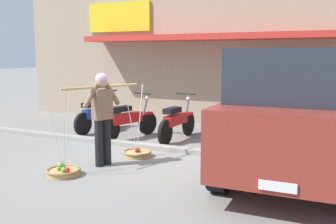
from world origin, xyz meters
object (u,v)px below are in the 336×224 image
at_px(fruit_basket_left_side, 137,153).
at_px(motorcycle_nearest_shop, 98,115).
at_px(fruit_vendor, 102,113).
at_px(fruit_basket_right_side, 63,171).
at_px(motorcycle_third_in_row, 177,121).
at_px(wooden_crate, 253,130).
at_px(motorcycle_second_in_row, 128,120).
at_px(parked_truck, 299,115).

distance_m(fruit_basket_left_side, motorcycle_nearest_shop, 2.89).
bearing_deg(fruit_vendor, fruit_basket_right_side, -107.82).
distance_m(fruit_basket_right_side, motorcycle_third_in_row, 3.40).
bearing_deg(fruit_basket_left_side, fruit_vendor, -108.00).
bearing_deg(wooden_crate, motorcycle_nearest_shop, -164.39).
bearing_deg(fruit_vendor, motorcycle_second_in_row, 109.60).
xyz_separation_m(fruit_vendor, parked_truck, (3.29, 0.93, 0.05)).
relative_size(fruit_basket_left_side, parked_truck, 0.31).
xyz_separation_m(motorcycle_nearest_shop, motorcycle_third_in_row, (2.32, -0.09, 0.00)).
height_order(motorcycle_nearest_shop, motorcycle_third_in_row, same).
height_order(fruit_vendor, motorcycle_second_in_row, fruit_vendor).
bearing_deg(fruit_basket_right_side, fruit_basket_left_side, 72.09).
bearing_deg(parked_truck, fruit_basket_right_side, -154.05).
height_order(parked_truck, wooden_crate, parked_truck).
height_order(fruit_vendor, wooden_crate, fruit_vendor).
bearing_deg(fruit_basket_right_side, fruit_vendor, 72.18).
distance_m(motorcycle_nearest_shop, motorcycle_second_in_row, 1.25).
xyz_separation_m(motorcycle_nearest_shop, parked_truck, (5.25, -1.68, 0.58)).
bearing_deg(fruit_basket_left_side, parked_truck, 2.46).
bearing_deg(fruit_basket_left_side, motorcycle_second_in_row, 126.74).
height_order(motorcycle_third_in_row, parked_truck, parked_truck).
height_order(motorcycle_second_in_row, motorcycle_third_in_row, same).
bearing_deg(motorcycle_second_in_row, parked_truck, -17.20).
bearing_deg(fruit_basket_right_side, motorcycle_nearest_shop, 116.50).
distance_m(motorcycle_third_in_row, parked_truck, 3.38).
bearing_deg(motorcycle_third_in_row, parked_truck, -28.56).
height_order(fruit_basket_right_side, motorcycle_third_in_row, fruit_basket_right_side).
xyz_separation_m(parked_truck, wooden_crate, (-1.36, 2.77, -0.87)).
distance_m(motorcycle_nearest_shop, motorcycle_third_in_row, 2.33).
relative_size(fruit_basket_left_side, motorcycle_nearest_shop, 0.80).
relative_size(motorcycle_second_in_row, wooden_crate, 4.00).
height_order(fruit_basket_left_side, wooden_crate, fruit_basket_left_side).
bearing_deg(wooden_crate, motorcycle_second_in_row, -150.85).
bearing_deg(parked_truck, motorcycle_second_in_row, 162.80).
bearing_deg(motorcycle_second_in_row, fruit_basket_right_side, -80.09).
bearing_deg(motorcycle_second_in_row, fruit_basket_left_side, -53.26).
distance_m(fruit_basket_left_side, wooden_crate, 3.35).
distance_m(fruit_vendor, motorcycle_third_in_row, 2.60).
relative_size(fruit_basket_left_side, motorcycle_third_in_row, 0.80).
relative_size(fruit_basket_right_side, motorcycle_nearest_shop, 0.80).
relative_size(motorcycle_nearest_shop, wooden_crate, 4.13).
bearing_deg(parked_truck, motorcycle_third_in_row, 151.44).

